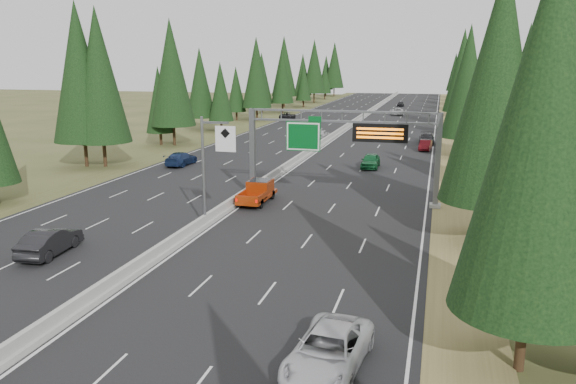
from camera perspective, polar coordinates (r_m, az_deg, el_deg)
name	(u,v)px	position (r m, az deg, el deg)	size (l,w,h in m)	color
road	(338,135)	(93.69, 5.06, 5.80)	(32.00, 260.00, 0.08)	black
shoulder_right	(449,139)	(92.31, 16.05, 5.23)	(3.60, 260.00, 0.06)	olive
shoulder_left	(236,132)	(98.33, -5.26, 6.13)	(3.60, 260.00, 0.06)	#3F4721
median_barrier	(338,133)	(93.64, 5.07, 6.03)	(0.70, 260.00, 0.85)	#989892
sign_gantry	(349,142)	(47.43, 6.21, 5.07)	(16.75, 0.98, 7.80)	slate
hov_sign_pole	(211,164)	(40.30, -7.87, 2.82)	(2.80, 0.50, 8.00)	slate
tree_row_right	(483,83)	(84.13, 19.20, 10.43)	(10.97, 240.01, 18.75)	black
tree_row_left	(197,78)	(92.60, -9.23, 11.34)	(11.27, 239.91, 18.73)	black
silver_minivan	(328,351)	(22.68, 4.13, -15.78)	(2.63, 5.70, 1.58)	silver
red_pickup	(259,190)	(48.17, -3.00, 0.19)	(1.99, 5.58, 1.82)	black
car_ahead_green	(371,161)	(64.40, 8.38, 3.17)	(1.91, 4.76, 1.62)	#145A2D
car_ahead_dkred	(425,145)	(78.88, 13.78, 4.64)	(1.44, 4.13, 1.36)	#590C12
car_ahead_dkgrey	(427,139)	(84.91, 13.90, 5.28)	(2.18, 5.37, 1.56)	black
car_ahead_white	(397,112)	(130.87, 11.04, 8.02)	(2.56, 5.56, 1.54)	silver
car_ahead_far	(401,104)	(156.73, 11.38, 8.78)	(1.66, 4.11, 1.40)	black
car_onc_near	(50,241)	(38.06, -23.03, -4.65)	(1.75, 5.02, 1.65)	black
car_onc_blue	(181,159)	(66.51, -10.81, 3.35)	(2.16, 5.32, 1.54)	#16264D
car_onc_white	(322,134)	(88.43, 3.47, 5.89)	(1.71, 4.26, 1.45)	#BDBDBD
car_onc_far	(287,116)	(117.90, -0.05, 7.73)	(2.57, 5.57, 1.55)	black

